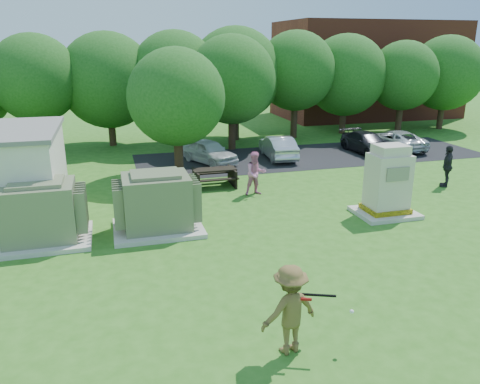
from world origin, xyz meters
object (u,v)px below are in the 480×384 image
object	(u,v)px
transformer_right	(157,204)
car_silver_a	(278,147)
picnic_table	(214,175)
car_white	(209,151)
generator_cabinet	(387,185)
person_at_picnic	(256,173)
transformer_left	(40,214)
car_silver_b	(395,140)
person_walking_right	(447,166)
batter	(290,310)
car_dark	(367,143)

from	to	relation	value
transformer_right	car_silver_a	distance (m)	11.81
picnic_table	car_white	world-z (taller)	car_white
generator_cabinet	car_silver_a	size ratio (longest dim) A/B	0.69
transformer_right	car_white	distance (m)	9.70
car_white	picnic_table	bearing A→B (deg)	-123.95
picnic_table	person_at_picnic	bearing A→B (deg)	-49.01
transformer_left	person_at_picnic	bearing A→B (deg)	19.79
transformer_left	car_silver_b	xyz separation A→B (m)	(18.95, 9.14, -0.37)
person_walking_right	car_white	bearing A→B (deg)	-90.42
batter	car_silver_a	xyz separation A→B (m)	(5.77, 16.42, -0.33)
person_walking_right	car_dark	world-z (taller)	person_walking_right
generator_cabinet	car_silver_a	world-z (taller)	generator_cabinet
car_dark	transformer_right	bearing A→B (deg)	-148.96
transformer_left	batter	xyz separation A→B (m)	(5.61, -7.45, 0.00)
transformer_left	picnic_table	world-z (taller)	transformer_left
transformer_right	car_silver_b	distance (m)	17.79
transformer_left	picnic_table	size ratio (longest dim) A/B	1.55
transformer_right	car_silver_b	size ratio (longest dim) A/B	0.70
transformer_left	person_walking_right	size ratio (longest dim) A/B	1.59
transformer_left	car_silver_a	xyz separation A→B (m)	(11.37, 8.97, -0.33)
car_white	car_silver_a	bearing A→B (deg)	-24.60
picnic_table	car_silver_a	xyz separation A→B (m)	(4.64, 4.40, 0.12)
transformer_left	batter	bearing A→B (deg)	-53.04
transformer_left	transformer_right	xyz separation A→B (m)	(3.70, 0.00, 0.00)
transformer_left	person_walking_right	distance (m)	16.87
person_walking_right	car_silver_b	world-z (taller)	person_walking_right
generator_cabinet	batter	bearing A→B (deg)	-134.16
transformer_left	car_silver_a	bearing A→B (deg)	38.26
car_white	car_silver_b	size ratio (longest dim) A/B	0.85
generator_cabinet	car_silver_a	xyz separation A→B (m)	(-0.74, 9.71, -0.53)
batter	car_white	distance (m)	16.50
person_at_picnic	car_silver_a	size ratio (longest dim) A/B	0.48
transformer_left	car_white	bearing A→B (deg)	50.31
person_walking_right	car_white	distance (m)	11.79
person_at_picnic	car_silver_a	world-z (taller)	person_at_picnic
car_white	batter	bearing A→B (deg)	-121.22
person_walking_right	car_silver_a	distance (m)	9.01
car_white	car_silver_b	world-z (taller)	car_white
generator_cabinet	person_walking_right	size ratio (longest dim) A/B	1.42
generator_cabinet	batter	xyz separation A→B (m)	(-6.51, -6.70, -0.20)
transformer_left	picnic_table	distance (m)	8.15
transformer_left	car_silver_b	distance (m)	21.04
car_white	car_silver_a	distance (m)	3.95
generator_cabinet	transformer_right	bearing A→B (deg)	174.94
generator_cabinet	person_at_picnic	distance (m)	5.41
batter	person_at_picnic	bearing A→B (deg)	-114.80
transformer_right	person_at_picnic	xyz separation A→B (m)	(4.45, 2.93, -0.04)
person_walking_right	car_silver_a	world-z (taller)	person_walking_right
car_silver_a	car_silver_b	bearing A→B (deg)	-174.01
batter	person_walking_right	world-z (taller)	batter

